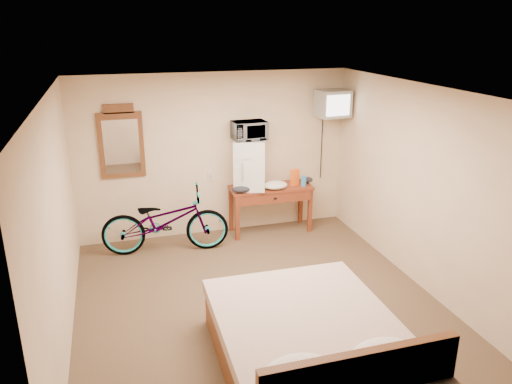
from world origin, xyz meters
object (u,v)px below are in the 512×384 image
at_px(mini_fridge, 249,164).
at_px(bicycle, 165,221).
at_px(wall_mirror, 121,143).
at_px(microwave, 249,130).
at_px(bed, 312,349).
at_px(crt_television, 333,104).
at_px(desk, 271,195).
at_px(blue_cup, 304,181).

relative_size(mini_fridge, bicycle, 0.43).
bearing_deg(wall_mirror, microwave, -6.99).
bearing_deg(mini_fridge, bed, -95.99).
bearing_deg(crt_television, wall_mirror, 175.47).
bearing_deg(mini_fridge, wall_mirror, 173.00).
xyz_separation_m(crt_television, bicycle, (-2.67, -0.27, -1.53)).
bearing_deg(crt_television, mini_fridge, 178.95).
height_order(desk, crt_television, crt_television).
bearing_deg(bicycle, crt_television, -77.74).
distance_m(desk, crt_television, 1.69).
relative_size(desk, bed, 0.59).
distance_m(desk, microwave, 1.09).
height_order(mini_fridge, bicycle, mini_fridge).
bearing_deg(bed, wall_mirror, 112.24).
xyz_separation_m(desk, bicycle, (-1.68, -0.25, -0.15)).
height_order(mini_fridge, crt_television, crt_television).
bearing_deg(bicycle, bed, -156.00).
relative_size(desk, crt_television, 2.21).
bearing_deg(microwave, desk, -10.96).
bearing_deg(desk, bicycle, -171.51).
height_order(desk, microwave, microwave).
bearing_deg(bicycle, wall_mirror, 50.33).
xyz_separation_m(desk, wall_mirror, (-2.19, 0.27, 0.92)).
distance_m(mini_fridge, crt_television, 1.58).
bearing_deg(wall_mirror, desk, -7.06).
height_order(microwave, crt_television, crt_television).
distance_m(crt_television, bed, 4.15).
bearing_deg(bicycle, microwave, -71.13).
xyz_separation_m(mini_fridge, crt_television, (1.32, -0.02, 0.87)).
relative_size(crt_television, wall_mirror, 0.55).
relative_size(wall_mirror, bicycle, 0.59).
relative_size(blue_cup, wall_mirror, 0.14).
height_order(microwave, wall_mirror, wall_mirror).
bearing_deg(bed, desk, 78.28).
relative_size(desk, wall_mirror, 1.22).
distance_m(mini_fridge, microwave, 0.52).
distance_m(mini_fridge, bed, 3.53).
distance_m(microwave, crt_television, 1.37).
relative_size(desk, microwave, 2.62).
distance_m(desk, mini_fridge, 0.62).
bearing_deg(crt_television, desk, -178.83).
xyz_separation_m(desk, mini_fridge, (-0.34, 0.04, 0.51)).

